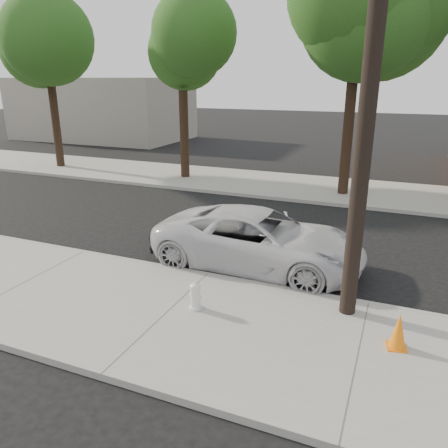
{
  "coord_description": "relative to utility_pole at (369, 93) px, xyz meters",
  "views": [
    {
      "loc": [
        4.36,
        -11.47,
        4.96
      ],
      "look_at": [
        -0.19,
        -0.55,
        1.0
      ],
      "focal_mm": 35.0,
      "sensor_mm": 36.0,
      "label": 1
    }
  ],
  "objects": [
    {
      "name": "ground",
      "position": [
        -3.6,
        2.7,
        -4.7
      ],
      "size": [
        120.0,
        120.0,
        0.0
      ],
      "primitive_type": "plane",
      "color": "black",
      "rests_on": "ground"
    },
    {
      "name": "utility_pole",
      "position": [
        0.0,
        0.0,
        0.0
      ],
      "size": [
        1.4,
        0.34,
        9.0
      ],
      "color": "black",
      "rests_on": "near_sidewalk"
    },
    {
      "name": "tree_c",
      "position": [
        -1.38,
        10.34,
        2.21
      ],
      "size": [
        4.96,
        4.8,
        9.55
      ],
      "color": "black",
      "rests_on": "far_sidewalk"
    },
    {
      "name": "traffic_cone",
      "position": [
        1.04,
        -1.01,
        -4.21
      ],
      "size": [
        0.42,
        0.42,
        0.7
      ],
      "rotation": [
        0.0,
        0.0,
        0.19
      ],
      "color": "orange",
      "rests_on": "near_sidewalk"
    },
    {
      "name": "tree_a",
      "position": [
        -17.4,
        10.55,
        1.83
      ],
      "size": [
        4.65,
        4.5,
        9.0
      ],
      "color": "black",
      "rests_on": "far_sidewalk"
    },
    {
      "name": "tree_b",
      "position": [
        -9.41,
        10.76,
        1.45
      ],
      "size": [
        4.34,
        4.2,
        8.45
      ],
      "color": "black",
      "rests_on": "far_sidewalk"
    },
    {
      "name": "curb_near",
      "position": [
        -3.6,
        0.6,
        -4.62
      ],
      "size": [
        90.0,
        0.12,
        0.16
      ],
      "primitive_type": "cube",
      "color": "#9E9B93",
      "rests_on": "ground"
    },
    {
      "name": "fire_hydrant",
      "position": [
        -3.1,
        -1.15,
        -4.26
      ],
      "size": [
        0.33,
        0.29,
        0.6
      ],
      "rotation": [
        0.0,
        0.0,
        -0.37
      ],
      "color": "silver",
      "rests_on": "near_sidewalk"
    },
    {
      "name": "police_cruiser",
      "position": [
        -2.65,
        1.86,
        -3.9
      ],
      "size": [
        5.75,
        2.72,
        1.59
      ],
      "primitive_type": "imported",
      "rotation": [
        0.0,
        0.0,
        1.55
      ],
      "color": "silver",
      "rests_on": "ground"
    },
    {
      "name": "near_sidewalk",
      "position": [
        -3.6,
        -1.6,
        -4.62
      ],
      "size": [
        90.0,
        4.4,
        0.15
      ],
      "primitive_type": "cube",
      "color": "gray",
      "rests_on": "ground"
    },
    {
      "name": "building_far",
      "position": [
        -23.6,
        22.7,
        -2.2
      ],
      "size": [
        14.0,
        8.0,
        5.0
      ],
      "primitive_type": "cube",
      "color": "gray",
      "rests_on": "ground"
    },
    {
      "name": "far_sidewalk",
      "position": [
        -3.6,
        11.2,
        -4.62
      ],
      "size": [
        90.0,
        5.0,
        0.15
      ],
      "primitive_type": "cube",
      "color": "gray",
      "rests_on": "ground"
    }
  ]
}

